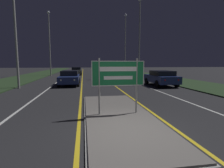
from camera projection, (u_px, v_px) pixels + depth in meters
name	position (u px, v px, depth m)	size (l,w,h in m)	color
ground_plane	(129.00, 133.00, 5.27)	(160.00, 160.00, 0.00)	#232326
median_island	(118.00, 115.00, 6.95)	(2.65, 7.60, 0.10)	#999993
verge_left	(22.00, 79.00, 23.34)	(5.00, 100.00, 0.08)	#23381E
verge_right	(156.00, 77.00, 26.39)	(5.00, 100.00, 0.08)	#23381E
centre_line_yellow_left	(82.00, 76.00, 29.52)	(0.12, 70.00, 0.01)	gold
centre_line_yellow_right	(100.00, 75.00, 30.01)	(0.12, 70.00, 0.01)	gold
lane_line_white_left	(66.00, 76.00, 29.09)	(0.12, 70.00, 0.01)	silver
lane_line_white_right	(116.00, 75.00, 30.44)	(0.12, 70.00, 0.01)	silver
edge_line_white_left	(47.00, 76.00, 28.61)	(0.10, 70.00, 0.01)	silver
edge_line_white_right	(132.00, 75.00, 30.92)	(0.10, 70.00, 0.01)	silver
highway_sign	(118.00, 76.00, 6.76)	(2.06, 0.07, 2.18)	#9E9E99
streetlight_left_near	(14.00, 7.00, 13.74)	(0.50, 0.50, 10.56)	#9E9E99
streetlight_left_far	(49.00, 38.00, 28.21)	(0.44, 0.44, 10.33)	#9E9E99
streetlight_right_near	(140.00, 27.00, 24.01)	(0.55, 0.55, 10.98)	#9E9E99
streetlight_right_far	(125.00, 38.00, 33.04)	(0.50, 0.50, 11.26)	#9E9E99
car_receding_0	(161.00, 78.00, 16.16)	(2.02, 4.14, 1.40)	navy
car_receding_1	(108.00, 72.00, 27.84)	(2.00, 4.79, 1.41)	silver
car_receding_2	(102.00, 70.00, 36.41)	(1.89, 4.63, 1.42)	navy
car_approaching_0	(70.00, 77.00, 16.80)	(1.89, 4.57, 1.37)	navy
car_approaching_1	(76.00, 71.00, 31.06)	(1.87, 4.76, 1.38)	#4C514C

